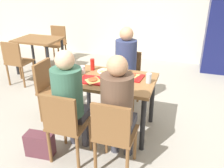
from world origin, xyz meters
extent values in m
cube|color=#9E998E|center=(0.00, 0.00, -0.01)|extent=(10.00, 10.00, 0.02)
cube|color=beige|center=(0.00, 3.20, 1.40)|extent=(10.00, 0.10, 2.80)
cube|color=olive|center=(0.00, 0.00, 0.71)|extent=(1.08, 0.76, 0.04)
cylinder|color=black|center=(-0.48, -0.32, 0.35)|extent=(0.06, 0.06, 0.69)
cylinder|color=black|center=(0.48, -0.32, 0.35)|extent=(0.06, 0.06, 0.69)
cylinder|color=black|center=(-0.48, 0.32, 0.35)|extent=(0.06, 0.06, 0.69)
cylinder|color=black|center=(0.48, 0.32, 0.35)|extent=(0.06, 0.06, 0.69)
cube|color=brown|center=(-0.27, -0.68, 0.44)|extent=(0.40, 0.40, 0.03)
cube|color=brown|center=(-0.27, -0.86, 0.65)|extent=(0.38, 0.04, 0.40)
cylinder|color=brown|center=(-0.44, -0.51, 0.21)|extent=(0.04, 0.04, 0.42)
cylinder|color=brown|center=(-0.10, -0.51, 0.21)|extent=(0.04, 0.04, 0.42)
cylinder|color=brown|center=(-0.44, -0.85, 0.21)|extent=(0.04, 0.04, 0.42)
cylinder|color=brown|center=(-0.10, -0.85, 0.21)|extent=(0.04, 0.04, 0.42)
cube|color=brown|center=(0.27, -0.68, 0.44)|extent=(0.40, 0.40, 0.03)
cube|color=brown|center=(0.27, -0.86, 0.65)|extent=(0.38, 0.04, 0.40)
cylinder|color=brown|center=(0.10, -0.51, 0.21)|extent=(0.04, 0.04, 0.42)
cylinder|color=brown|center=(0.44, -0.51, 0.21)|extent=(0.04, 0.04, 0.42)
cylinder|color=brown|center=(0.10, -0.85, 0.21)|extent=(0.04, 0.04, 0.42)
cylinder|color=brown|center=(0.44, -0.85, 0.21)|extent=(0.04, 0.04, 0.42)
cube|color=brown|center=(0.00, 0.68, 0.44)|extent=(0.40, 0.40, 0.03)
cube|color=brown|center=(0.00, 0.86, 0.65)|extent=(0.38, 0.04, 0.40)
cylinder|color=brown|center=(0.17, 0.51, 0.21)|extent=(0.04, 0.04, 0.42)
cylinder|color=brown|center=(-0.17, 0.51, 0.21)|extent=(0.04, 0.04, 0.42)
cylinder|color=brown|center=(0.17, 0.85, 0.21)|extent=(0.04, 0.04, 0.42)
cylinder|color=brown|center=(-0.17, 0.85, 0.21)|extent=(0.04, 0.04, 0.42)
cube|color=brown|center=(-0.84, 0.00, 0.44)|extent=(0.40, 0.40, 0.03)
cube|color=brown|center=(-1.02, 0.00, 0.65)|extent=(0.04, 0.38, 0.40)
cylinder|color=brown|center=(-0.67, 0.17, 0.21)|extent=(0.04, 0.04, 0.42)
cylinder|color=brown|center=(-0.67, -0.17, 0.21)|extent=(0.04, 0.04, 0.42)
cylinder|color=brown|center=(-1.01, 0.17, 0.21)|extent=(0.04, 0.04, 0.42)
cylinder|color=brown|center=(-1.01, -0.17, 0.21)|extent=(0.04, 0.04, 0.42)
cylinder|color=#383842|center=(-0.35, -0.45, 0.23)|extent=(0.10, 0.10, 0.45)
cylinder|color=#383842|center=(-0.19, -0.45, 0.23)|extent=(0.10, 0.10, 0.45)
cube|color=#383842|center=(-0.27, -0.55, 0.50)|extent=(0.32, 0.28, 0.10)
cylinder|color=#386651|center=(-0.27, -0.66, 0.81)|extent=(0.32, 0.32, 0.52)
sphere|color=#DBAD89|center=(-0.27, -0.66, 1.16)|extent=(0.20, 0.20, 0.20)
cylinder|color=#383842|center=(0.19, -0.45, 0.23)|extent=(0.10, 0.10, 0.45)
cylinder|color=#383842|center=(0.35, -0.45, 0.23)|extent=(0.10, 0.10, 0.45)
cube|color=#383842|center=(0.27, -0.55, 0.50)|extent=(0.32, 0.28, 0.10)
cylinder|color=brown|center=(0.27, -0.66, 0.81)|extent=(0.32, 0.32, 0.52)
sphere|color=tan|center=(0.27, -0.66, 1.16)|extent=(0.20, 0.20, 0.20)
cylinder|color=#383842|center=(0.08, 0.45, 0.23)|extent=(0.10, 0.10, 0.45)
cylinder|color=#383842|center=(-0.08, 0.45, 0.23)|extent=(0.10, 0.10, 0.45)
cube|color=#383842|center=(0.00, 0.55, 0.50)|extent=(0.32, 0.28, 0.10)
cylinder|color=navy|center=(0.00, 0.66, 0.81)|extent=(0.32, 0.32, 0.52)
sphere|color=tan|center=(0.00, 0.66, 1.16)|extent=(0.20, 0.20, 0.20)
cube|color=#B21414|center=(-0.19, -0.13, 0.74)|extent=(0.37, 0.27, 0.02)
cube|color=#B21414|center=(0.19, 0.11, 0.74)|extent=(0.38, 0.29, 0.02)
cylinder|color=white|center=(-0.16, 0.21, 0.74)|extent=(0.22, 0.22, 0.01)
cylinder|color=white|center=(0.16, -0.21, 0.74)|extent=(0.22, 0.22, 0.01)
pyramid|color=tan|center=(-0.19, -0.16, 0.76)|extent=(0.18, 0.21, 0.01)
ellipsoid|color=#B74723|center=(-0.19, -0.16, 0.77)|extent=(0.12, 0.15, 0.01)
pyramid|color=#DBAD60|center=(0.21, 0.14, 0.76)|extent=(0.24, 0.23, 0.01)
ellipsoid|color=#B74723|center=(0.21, 0.14, 0.77)|extent=(0.17, 0.16, 0.01)
pyramid|color=tan|center=(-0.15, 0.20, 0.75)|extent=(0.22, 0.24, 0.01)
ellipsoid|color=#D8C67F|center=(-0.15, 0.20, 0.76)|extent=(0.15, 0.17, 0.01)
cylinder|color=white|center=(-0.03, 0.32, 0.78)|extent=(0.07, 0.07, 0.10)
cylinder|color=white|center=(0.03, -0.32, 0.78)|extent=(0.07, 0.07, 0.10)
cylinder|color=white|center=(-0.43, 0.06, 0.78)|extent=(0.07, 0.07, 0.10)
cylinder|color=white|center=(0.11, 0.25, 0.78)|extent=(0.07, 0.07, 0.10)
cylinder|color=#B7BCC6|center=(0.46, 0.02, 0.79)|extent=(0.07, 0.07, 0.12)
cylinder|color=red|center=(-0.35, 0.21, 0.81)|extent=(0.06, 0.06, 0.16)
sphere|color=silver|center=(-0.46, -0.02, 0.78)|extent=(0.10, 0.10, 0.10)
cube|color=#592D38|center=(-0.62, -0.78, 0.14)|extent=(0.33, 0.19, 0.28)
cube|color=#14194C|center=(1.52, 2.85, 0.95)|extent=(0.70, 0.60, 1.90)
cube|color=brown|center=(-2.14, 1.54, 0.71)|extent=(0.90, 0.70, 0.04)
cylinder|color=black|center=(-2.53, 1.25, 0.35)|extent=(0.06, 0.06, 0.69)
cylinder|color=black|center=(-1.75, 1.25, 0.35)|extent=(0.06, 0.06, 0.69)
cylinder|color=black|center=(-2.53, 1.83, 0.35)|extent=(0.06, 0.06, 0.69)
cylinder|color=black|center=(-1.75, 1.83, 0.35)|extent=(0.06, 0.06, 0.69)
cube|color=brown|center=(-2.14, 0.89, 0.44)|extent=(0.40, 0.40, 0.03)
cube|color=brown|center=(-2.14, 0.71, 0.65)|extent=(0.38, 0.04, 0.40)
cylinder|color=brown|center=(-2.31, 1.06, 0.21)|extent=(0.04, 0.04, 0.42)
cylinder|color=brown|center=(-1.97, 1.06, 0.21)|extent=(0.04, 0.04, 0.42)
cylinder|color=brown|center=(-2.31, 0.72, 0.21)|extent=(0.04, 0.04, 0.42)
cylinder|color=brown|center=(-1.97, 0.72, 0.21)|extent=(0.04, 0.04, 0.42)
cube|color=brown|center=(-2.14, 2.19, 0.44)|extent=(0.40, 0.40, 0.03)
cube|color=brown|center=(-2.14, 2.37, 0.65)|extent=(0.38, 0.04, 0.40)
cylinder|color=brown|center=(-1.97, 2.02, 0.21)|extent=(0.04, 0.04, 0.42)
cylinder|color=brown|center=(-2.31, 2.02, 0.21)|extent=(0.04, 0.04, 0.42)
cylinder|color=brown|center=(-1.97, 2.36, 0.21)|extent=(0.04, 0.04, 0.42)
cylinder|color=brown|center=(-2.31, 2.36, 0.21)|extent=(0.04, 0.04, 0.42)
camera|label=1|loc=(0.86, -2.61, 1.90)|focal=37.98mm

